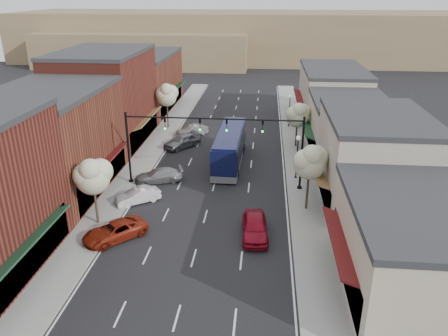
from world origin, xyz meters
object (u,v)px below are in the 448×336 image
(coach_bus, at_px, (230,147))
(parked_car_b, at_px, (138,196))
(lamp_post_near, at_px, (298,150))
(red_hatchback, at_px, (255,227))
(signal_mast_right, at_px, (276,142))
(lamp_post_far, at_px, (290,105))
(tree_right_far, at_px, (298,114))
(signal_mast_left, at_px, (153,138))
(parked_car_c, at_px, (159,176))
(parked_car_e, at_px, (192,131))
(tree_right_near, at_px, (310,161))
(tree_left_far, at_px, (167,94))
(tree_left_near, at_px, (93,175))
(parked_car_a, at_px, (115,231))
(parked_car_d, at_px, (182,141))

(coach_bus, xyz_separation_m, parked_car_b, (-7.20, -10.07, -1.21))
(lamp_post_near, xyz_separation_m, red_hatchback, (-3.69, -11.23, -2.20))
(signal_mast_right, xyz_separation_m, parked_car_b, (-11.82, -4.02, -3.98))
(red_hatchback, bearing_deg, signal_mast_right, 76.46)
(lamp_post_far, xyz_separation_m, parked_car_b, (-14.00, -24.02, -2.36))
(lamp_post_far, bearing_deg, tree_right_far, -86.12)
(signal_mast_left, bearing_deg, parked_car_c, 66.65)
(red_hatchback, bearing_deg, parked_car_e, 106.27)
(signal_mast_right, relative_size, signal_mast_left, 1.00)
(tree_right_near, relative_size, tree_right_far, 1.10)
(tree_left_far, xyz_separation_m, red_hatchback, (12.37, -26.68, -3.80))
(red_hatchback, distance_m, parked_car_c, 13.25)
(tree_right_near, distance_m, red_hatchback, 7.29)
(tree_right_far, height_order, tree_left_far, tree_left_far)
(lamp_post_near, xyz_separation_m, parked_car_b, (-14.00, -6.52, -2.36))
(tree_left_near, relative_size, red_hatchback, 1.20)
(red_hatchback, height_order, parked_car_a, red_hatchback)
(parked_car_c, xyz_separation_m, parked_car_d, (0.44, 10.12, 0.15))
(signal_mast_right, relative_size, tree_left_near, 1.44)
(lamp_post_near, bearing_deg, lamp_post_far, 90.00)
(signal_mast_left, relative_size, parked_car_d, 1.71)
(signal_mast_left, bearing_deg, parked_car_b, -98.20)
(tree_right_far, height_order, parked_car_b, tree_right_far)
(signal_mast_left, xyz_separation_m, tree_right_far, (13.97, 11.95, -0.63))
(tree_left_far, bearing_deg, parked_car_b, -84.66)
(lamp_post_far, bearing_deg, signal_mast_left, -123.86)
(tree_right_far, bearing_deg, signal_mast_left, -139.46)
(lamp_post_far, bearing_deg, red_hatchback, -97.31)
(lamp_post_near, distance_m, parked_car_c, 13.57)
(parked_car_e, bearing_deg, tree_left_near, -51.00)
(signal_mast_left, bearing_deg, tree_right_far, 40.54)
(parked_car_b, bearing_deg, parked_car_d, 139.80)
(parked_car_a, bearing_deg, parked_car_b, 134.45)
(signal_mast_left, height_order, lamp_post_far, signal_mast_left)
(tree_left_near, xyz_separation_m, red_hatchback, (12.37, -0.68, -3.41))
(parked_car_a, distance_m, parked_car_d, 20.71)
(red_hatchback, bearing_deg, tree_right_far, 74.69)
(signal_mast_right, height_order, tree_right_near, signal_mast_right)
(signal_mast_right, height_order, parked_car_a, signal_mast_right)
(lamp_post_near, height_order, parked_car_e, lamp_post_near)
(tree_right_near, distance_m, tree_left_far, 27.56)
(tree_right_near, xyz_separation_m, parked_car_d, (-13.32, 14.66, -3.63))
(coach_bus, height_order, parked_car_c, coach_bus)
(coach_bus, distance_m, parked_car_d, 7.58)
(signal_mast_left, relative_size, red_hatchback, 1.73)
(lamp_post_near, distance_m, coach_bus, 7.76)
(tree_right_near, relative_size, lamp_post_near, 1.34)
(tree_right_far, height_order, parked_car_d, tree_right_far)
(signal_mast_left, height_order, parked_car_b, signal_mast_left)
(coach_bus, bearing_deg, parked_car_b, -124.28)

